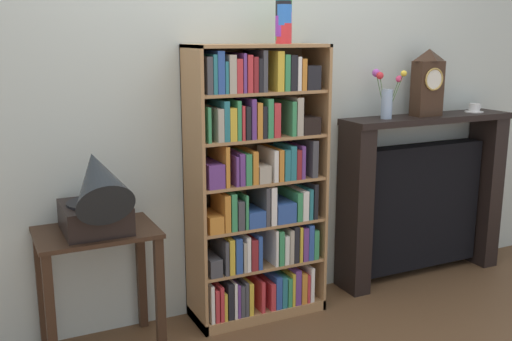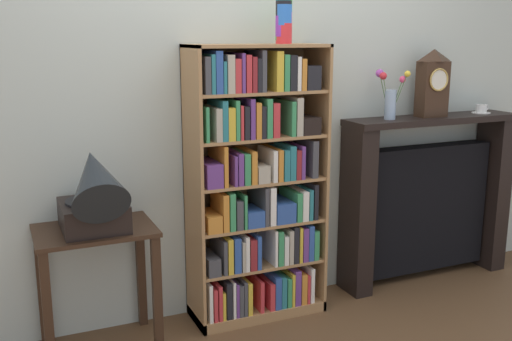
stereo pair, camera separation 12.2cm
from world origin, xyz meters
The scene contains 10 objects.
ground_plane centered at (0.00, 0.00, -0.01)m, with size 7.93×6.40×0.02m, color brown.
wall_back centered at (0.17, 0.28, 1.30)m, with size 4.93×0.08×2.60m, color beige.
bookshelf centered at (-0.01, 0.07, 0.75)m, with size 0.77×0.32×1.56m.
cup_stack centered at (0.14, 0.04, 1.70)m, with size 0.09×0.09×0.27m.
side_table_left centered at (-0.92, 0.03, 0.49)m, with size 0.59×0.42×0.66m.
gramophone centered at (-0.92, -0.06, 0.87)m, with size 0.31×0.53×0.50m.
fireplace_mantel centered at (1.25, 0.13, 0.54)m, with size 1.23×0.27×1.10m.
mantel_clock centered at (1.23, 0.10, 1.31)m, with size 0.19×0.12×0.42m.
flower_vase centered at (0.91, 0.11, 1.24)m, with size 0.16×0.17×0.31m.
teacup_with_saucer centered at (1.65, 0.11, 1.13)m, with size 0.13×0.12×0.06m.
Camera 1 is at (-1.44, -2.87, 1.61)m, focal length 41.91 mm.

